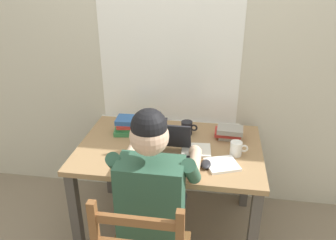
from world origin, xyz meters
TOP-DOWN VIEW (x-y plane):
  - ground_plane at (0.00, 0.00)m, footprint 8.00×8.00m
  - back_wall at (-0.00, 0.48)m, footprint 6.00×0.08m
  - desk at (0.00, 0.00)m, footprint 1.23×0.81m
  - seated_person at (-0.01, -0.48)m, footprint 0.50×0.60m
  - laptop at (-0.02, -0.17)m, footprint 0.33×0.33m
  - computer_mouse at (0.26, -0.21)m, footprint 0.06×0.10m
  - coffee_mug_white at (0.44, -0.04)m, footprint 0.11×0.08m
  - coffee_mug_dark at (0.10, 0.20)m, footprint 0.12×0.08m
  - book_stack_main at (-0.32, 0.15)m, footprint 0.21×0.17m
  - book_stack_side at (0.39, 0.18)m, footprint 0.20×0.15m
  - paper_pile_near_laptop at (0.11, -0.22)m, footprint 0.26×0.23m
  - paper_pile_back_corner at (0.35, -0.18)m, footprint 0.24×0.23m
  - paper_pile_side at (0.18, -0.04)m, footprint 0.20×0.19m
  - landscape_photo_print at (-0.02, 0.09)m, footprint 0.13×0.09m

SIDE VIEW (x-z plane):
  - ground_plane at x=0.00m, z-range 0.00..0.00m
  - desk at x=0.00m, z-range 0.26..0.96m
  - seated_person at x=-0.01m, z-range 0.06..1.28m
  - landscape_photo_print at x=-0.02m, z-range 0.70..0.70m
  - paper_pile_near_laptop at x=0.11m, z-range 0.70..0.71m
  - paper_pile_back_corner at x=0.35m, z-range 0.70..0.72m
  - paper_pile_side at x=0.18m, z-range 0.70..0.72m
  - computer_mouse at x=0.26m, z-range 0.70..0.74m
  - coffee_mug_white at x=0.44m, z-range 0.70..0.79m
  - book_stack_side at x=0.39m, z-range 0.70..0.79m
  - coffee_mug_dark at x=0.10m, z-range 0.70..0.80m
  - laptop at x=-0.02m, z-range 0.64..0.86m
  - book_stack_main at x=-0.32m, z-range 0.70..0.82m
  - back_wall at x=0.00m, z-range 0.00..2.60m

